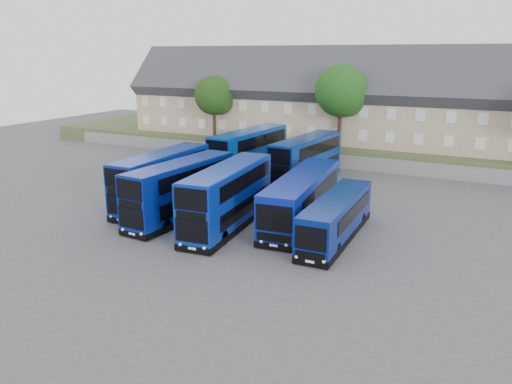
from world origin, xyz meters
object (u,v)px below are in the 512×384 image
(dd_front_mid, at_px, (181,191))
(coach_east_a, at_px, (302,199))
(tree_mid, at_px, (343,93))
(dd_front_left, at_px, (162,180))
(tree_west, at_px, (215,97))

(dd_front_mid, bearing_deg, coach_east_a, 25.60)
(dd_front_mid, bearing_deg, tree_mid, 81.81)
(dd_front_mid, height_order, tree_mid, tree_mid)
(dd_front_left, height_order, coach_east_a, dd_front_left)
(dd_front_left, relative_size, tree_west, 1.45)
(dd_front_left, distance_m, tree_mid, 24.10)
(dd_front_mid, xyz_separation_m, tree_west, (-10.94, 23.33, 4.93))
(dd_front_mid, height_order, tree_west, tree_west)
(tree_mid, bearing_deg, coach_east_a, -80.39)
(dd_front_left, xyz_separation_m, tree_mid, (8.31, 21.83, 5.91))
(dd_front_left, relative_size, tree_mid, 1.21)
(dd_front_left, bearing_deg, tree_mid, 67.33)
(tree_west, relative_size, tree_mid, 0.83)
(dd_front_mid, bearing_deg, tree_west, 118.92)
(dd_front_mid, distance_m, tree_mid, 25.07)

